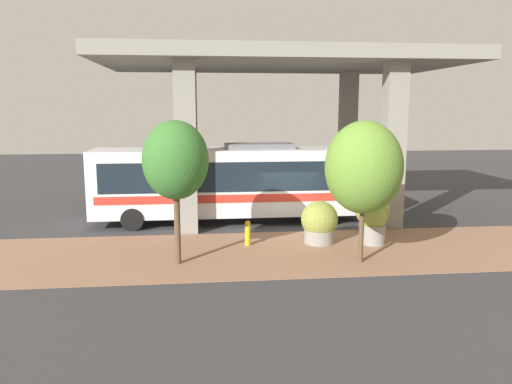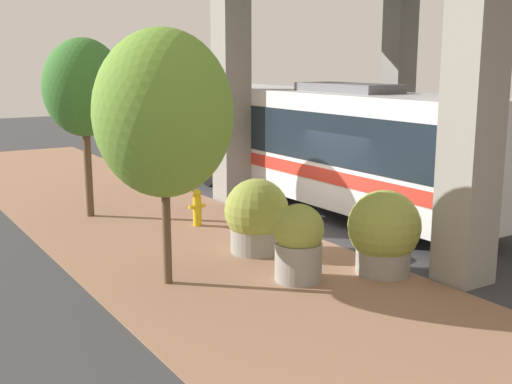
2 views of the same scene
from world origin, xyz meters
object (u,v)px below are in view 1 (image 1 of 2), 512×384
Objects in this scene: planter_front at (374,224)px; planter_middle at (372,213)px; planter_back at (319,223)px; street_tree_far at (176,161)px; fire_hydrant at (248,233)px; bus at (232,180)px; street_tree_near at (364,168)px.

planter_front is 0.90× the size of planter_middle.
street_tree_far is (-2.10, 5.46, 2.75)m from planter_back.
fire_hydrant is 0.59× the size of planter_back.
street_tree_far is (-6.30, 2.27, 1.58)m from bus.
street_tree_far reaches higher than fire_hydrant.
street_tree_far is at bearing 85.44° from street_tree_near.
bus is at bearing -19.87° from street_tree_far.
fire_hydrant is 4.52m from street_tree_far.
planter_front is at bearing -28.73° from street_tree_near.
street_tree_near reaches higher than planter_back.
planter_front reaches higher than fire_hydrant.
street_tree_near is at bearing 151.27° from planter_front.
planter_front is 0.32× the size of street_tree_far.
street_tree_near is (-4.00, 1.80, 2.46)m from planter_middle.
street_tree_near reaches higher than planter_middle.
planter_front is at bearing -76.92° from street_tree_far.
fire_hydrant is at bearing 86.60° from planter_front.
street_tree_far reaches higher than planter_front.
planter_middle is at bearing -17.84° from planter_front.
planter_front is 8.24m from street_tree_far.
planter_middle is at bearing -115.63° from bus.
planter_front is 3.62m from street_tree_near.
bus reaches higher than fire_hydrant.
bus is 8.02m from street_tree_near.
planter_middle is at bearing -24.21° from street_tree_near.
planter_back is at bearing 18.19° from street_tree_near.
fire_hydrant is 0.64× the size of planter_front.
planter_front is 0.32× the size of street_tree_near.
street_tree_far is at bearing 103.08° from planter_front.
planter_back is at bearing -88.93° from fire_hydrant.
street_tree_far is (-2.05, 2.60, 3.08)m from fire_hydrant.
street_tree_near is (-6.80, -4.04, 1.32)m from bus.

